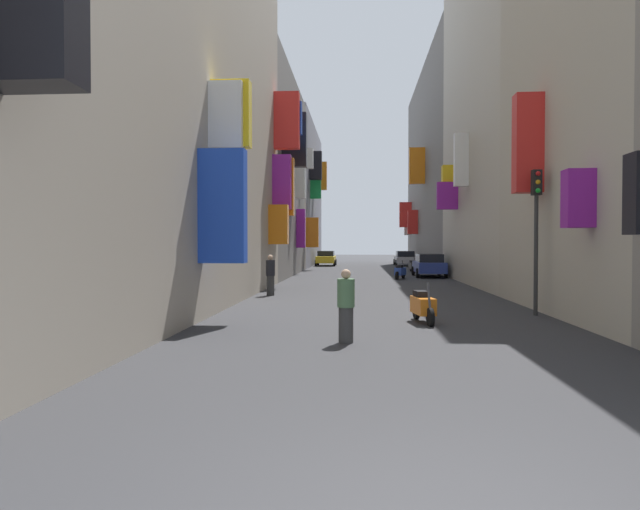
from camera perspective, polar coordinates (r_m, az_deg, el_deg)
name	(u,v)px	position (r m, az deg, el deg)	size (l,w,h in m)	color
ground_plane	(369,278)	(34.23, 5.11, -2.40)	(140.00, 140.00, 0.00)	#2D2D30
building_left_mid_a	(210,116)	(28.53, -11.23, 13.91)	(7.37, 5.20, 16.93)	#9E9384
building_left_mid_b	(251,177)	(38.30, -7.11, 7.98)	(7.39, 15.77, 13.35)	slate
building_left_mid_c	(285,196)	(55.36, -3.63, 6.10)	(7.24, 18.95, 13.73)	gray
building_right_mid_b	(522,111)	(32.27, 20.07, 13.80)	(7.18, 15.03, 18.47)	#BCB29E
building_right_mid_c	(454,169)	(52.14, 13.69, 8.61)	(7.35, 26.37, 17.81)	slate
parked_car_silver	(405,258)	(53.74, 8.74, -0.30)	(2.00, 4.23, 1.42)	#B7B7BC
parked_car_yellow	(326,258)	(53.19, 0.62, -0.30)	(1.91, 4.24, 1.42)	gold
parked_car_blue	(429,265)	(36.22, 11.17, -0.99)	(1.90, 4.41, 1.48)	navy
scooter_black	(413,266)	(42.23, 9.54, -1.10)	(0.56, 1.95, 1.13)	black
scooter_orange	(423,306)	(15.35, 10.56, -5.15)	(0.61, 1.85, 1.13)	orange
scooter_blue	(400,271)	(33.68, 8.26, -1.68)	(0.79, 1.73, 1.13)	#2D4CAD
pedestrian_crossing	(346,306)	(12.04, 2.69, -5.31)	(0.49, 0.49, 1.60)	#373737
pedestrian_near_left	(270,275)	(22.91, -5.13, -2.09)	(0.53, 0.53, 1.68)	#313131
traffic_light_near_corner	(536,217)	(17.73, 21.40, 3.70)	(0.26, 0.34, 4.34)	#2D2D2D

